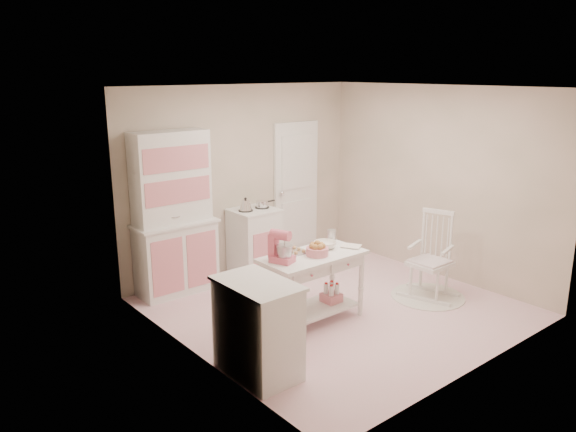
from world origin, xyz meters
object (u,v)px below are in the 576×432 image
at_px(stove, 254,241).
at_px(stand_mixer, 282,247).
at_px(base_cabinet, 258,328).
at_px(work_table, 312,288).
at_px(hutch, 174,214).
at_px(bread_basket, 317,251).
at_px(rocking_chair, 430,256).

bearing_deg(stove, stand_mixer, -117.05).
relative_size(base_cabinet, work_table, 0.77).
distance_m(work_table, stand_mixer, 0.71).
xyz_separation_m(hutch, stand_mixer, (0.33, -1.75, -0.07)).
bearing_deg(base_cabinet, bread_basket, 21.93).
height_order(hutch, work_table, hutch).
bearing_deg(rocking_chair, base_cabinet, 165.06).
xyz_separation_m(base_cabinet, stand_mixer, (0.73, 0.54, 0.51)).
bearing_deg(bread_basket, base_cabinet, -158.07).
xyz_separation_m(stove, rocking_chair, (1.15, -2.13, 0.09)).
distance_m(base_cabinet, work_table, 1.27).
bearing_deg(work_table, hutch, 113.03).
height_order(base_cabinet, stand_mixer, stand_mixer).
xyz_separation_m(base_cabinet, bread_basket, (1.17, 0.47, 0.39)).
distance_m(stove, rocking_chair, 2.42).
relative_size(rocking_chair, bread_basket, 4.40).
bearing_deg(stove, hutch, 177.61).
relative_size(work_table, bread_basket, 4.80).
distance_m(hutch, rocking_chair, 3.24).
xyz_separation_m(work_table, bread_basket, (0.02, -0.05, 0.45)).
height_order(work_table, bread_basket, bread_basket).
bearing_deg(bread_basket, work_table, 111.80).
relative_size(base_cabinet, rocking_chair, 0.84).
relative_size(rocking_chair, stand_mixer, 3.24).
height_order(stove, stand_mixer, stand_mixer).
relative_size(rocking_chair, work_table, 0.92).
bearing_deg(hutch, stove, -2.39).
xyz_separation_m(rocking_chair, stand_mixer, (-2.02, 0.43, 0.42)).
xyz_separation_m(hutch, rocking_chair, (2.35, -2.18, -0.49)).
bearing_deg(bread_basket, stand_mixer, 170.96).
distance_m(hutch, base_cabinet, 2.40).
bearing_deg(hutch, rocking_chair, -42.79).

